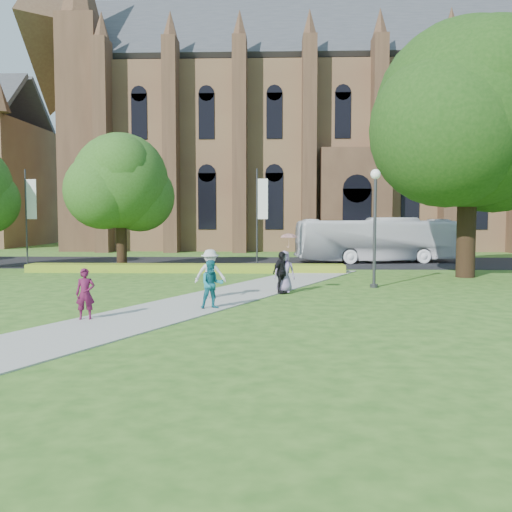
{
  "coord_description": "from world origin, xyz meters",
  "views": [
    {
      "loc": [
        3.09,
        -18.9,
        3.17
      ],
      "look_at": [
        2.33,
        3.57,
        1.6
      ],
      "focal_mm": 40.0,
      "sensor_mm": 36.0,
      "label": 1
    }
  ],
  "objects_px": {
    "tour_coach": "(376,240)",
    "pedestrian_0": "(85,294)",
    "streetlamp": "(375,213)",
    "large_tree": "(469,114)"
  },
  "relations": [
    {
      "from": "tour_coach",
      "to": "pedestrian_0",
      "type": "distance_m",
      "value": 25.5
    },
    {
      "from": "streetlamp",
      "to": "tour_coach",
      "type": "distance_m",
      "value": 14.05
    },
    {
      "from": "streetlamp",
      "to": "pedestrian_0",
      "type": "xyz_separation_m",
      "value": [
        -10.18,
        -8.4,
        -2.48
      ]
    },
    {
      "from": "pedestrian_0",
      "to": "tour_coach",
      "type": "bearing_deg",
      "value": 47.61
    },
    {
      "from": "tour_coach",
      "to": "pedestrian_0",
      "type": "bearing_deg",
      "value": 142.37
    },
    {
      "from": "large_tree",
      "to": "tour_coach",
      "type": "xyz_separation_m",
      "value": [
        -2.99,
        9.22,
        -6.81
      ]
    },
    {
      "from": "large_tree",
      "to": "tour_coach",
      "type": "distance_m",
      "value": 11.84
    },
    {
      "from": "tour_coach",
      "to": "streetlamp",
      "type": "bearing_deg",
      "value": 161.85
    },
    {
      "from": "streetlamp",
      "to": "tour_coach",
      "type": "bearing_deg",
      "value": 79.64
    },
    {
      "from": "tour_coach",
      "to": "pedestrian_0",
      "type": "relative_size",
      "value": 7.07
    }
  ]
}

